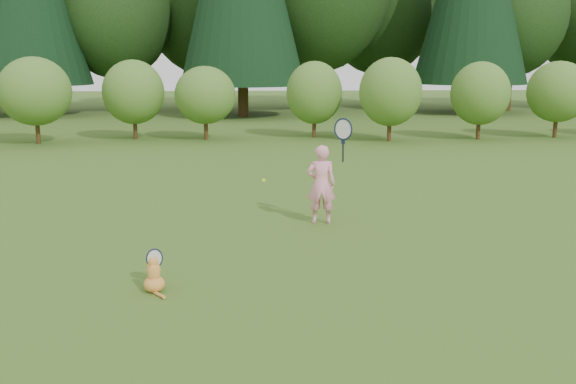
{
  "coord_description": "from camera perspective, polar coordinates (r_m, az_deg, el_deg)",
  "views": [
    {
      "loc": [
        -0.35,
        -8.68,
        2.65
      ],
      "look_at": [
        0.2,
        0.8,
        0.7
      ],
      "focal_mm": 40.0,
      "sensor_mm": 36.0,
      "label": 1
    }
  ],
  "objects": [
    {
      "name": "tennis_ball",
      "position": [
        10.0,
        -2.19,
        1.02
      ],
      "size": [
        0.06,
        0.06,
        0.06
      ],
      "color": "#9DC917",
      "rests_on": "ground"
    },
    {
      "name": "ground",
      "position": [
        9.09,
        -0.97,
        -5.36
      ],
      "size": [
        100.0,
        100.0,
        0.0
      ],
      "primitive_type": "plane",
      "color": "#2E5317",
      "rests_on": "ground"
    },
    {
      "name": "child",
      "position": [
        10.55,
        3.03,
        0.85
      ],
      "size": [
        0.72,
        0.43,
        1.96
      ],
      "rotation": [
        0.0,
        0.0,
        3.07
      ],
      "color": "pink",
      "rests_on": "ground"
    },
    {
      "name": "shrub_row",
      "position": [
        21.72,
        -2.42,
        8.28
      ],
      "size": [
        28.0,
        3.0,
        2.8
      ],
      "primitive_type": null,
      "color": "#457022",
      "rests_on": "ground"
    },
    {
      "name": "cat",
      "position": [
        7.7,
        -11.84,
        -7.08
      ],
      "size": [
        0.34,
        0.56,
        0.57
      ],
      "rotation": [
        0.0,
        0.0,
        0.18
      ],
      "color": "orange",
      "rests_on": "ground"
    }
  ]
}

